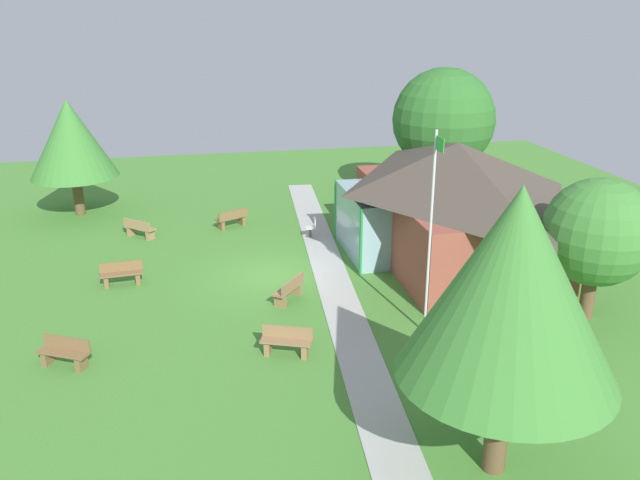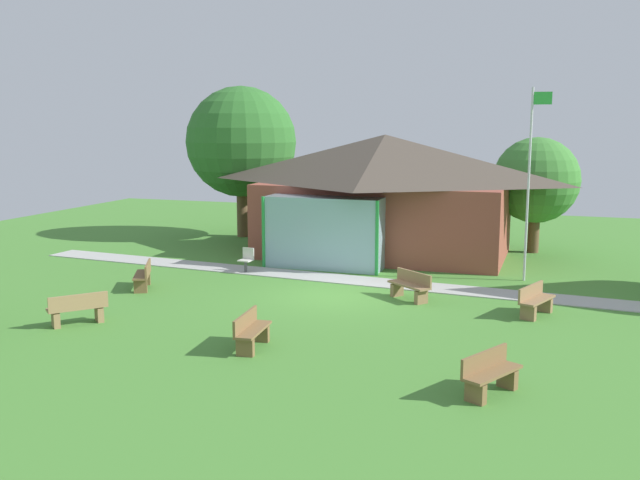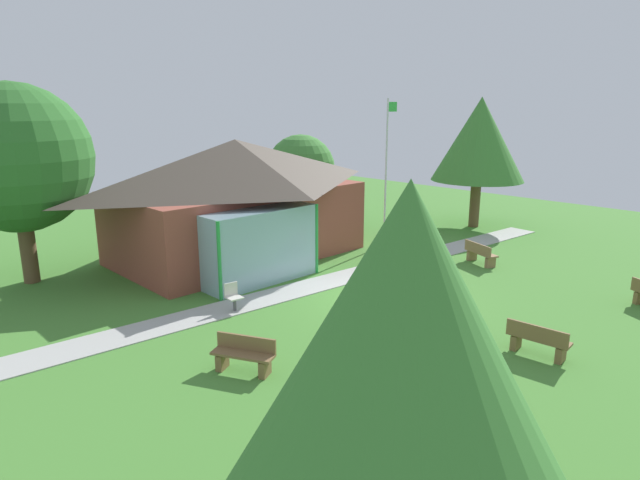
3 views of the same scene
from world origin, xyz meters
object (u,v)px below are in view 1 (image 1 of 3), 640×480
at_px(tree_east_hedge, 513,286).
at_px(pavilion, 450,200).
at_px(bench_mid_left, 232,219).
at_px(bench_front_left, 139,229).
at_px(flagpole, 431,227).
at_px(bench_front_right, 65,353).
at_px(tree_behind_pavilion_left, 444,120).
at_px(patio_chair_west, 312,228).
at_px(bench_rear_near_path, 289,290).
at_px(bench_front_center, 122,274).
at_px(tree_behind_pavilion_right, 597,233).
at_px(bench_mid_right, 287,342).
at_px(tree_lawn_corner, 71,139).

bearing_deg(tree_east_hedge, pavilion, 162.81).
distance_m(bench_mid_left, tree_east_hedge, 18.64).
bearing_deg(bench_front_left, flagpole, -8.62).
bearing_deg(pavilion, bench_front_right, -67.86).
relative_size(pavilion, tree_east_hedge, 1.61).
bearing_deg(tree_behind_pavilion_left, patio_chair_west, -64.21).
relative_size(bench_rear_near_path, bench_front_center, 0.95).
bearing_deg(patio_chair_west, pavilion, -121.77).
bearing_deg(tree_behind_pavilion_left, bench_rear_near_path, -43.43).
bearing_deg(flagpole, bench_front_left, -139.61).
bearing_deg(tree_behind_pavilion_right, bench_mid_left, -137.10).
bearing_deg(bench_mid_left, tree_behind_pavilion_left, -19.39).
relative_size(bench_front_right, bench_mid_right, 0.98).
xyz_separation_m(bench_front_right, tree_behind_pavilion_right, (0.17, 16.13, 2.51)).
bearing_deg(tree_east_hedge, flagpole, 173.40).
xyz_separation_m(bench_front_left, tree_behind_pavilion_right, (10.80, 14.67, 2.51)).
height_order(tree_lawn_corner, tree_behind_pavilion_left, tree_behind_pavilion_left).
relative_size(bench_front_right, tree_behind_pavilion_left, 0.22).
distance_m(bench_front_center, tree_east_hedge, 15.37).
height_order(bench_front_center, bench_front_left, same).
bearing_deg(pavilion, bench_front_left, -112.82).
distance_m(pavilion, bench_front_center, 12.65).
distance_m(tree_behind_pavilion_right, tree_east_hedge, 8.95).
bearing_deg(bench_rear_near_path, tree_lawn_corner, 73.64).
bearing_deg(tree_lawn_corner, bench_front_center, 16.30).
distance_m(bench_front_right, tree_behind_pavilion_left, 20.84).
distance_m(bench_front_left, tree_east_hedge, 19.44).
distance_m(bench_mid_left, bench_front_center, 7.21).
height_order(bench_front_center, tree_behind_pavilion_right, tree_behind_pavilion_right).
distance_m(bench_front_center, tree_behind_pavilion_right, 16.27).
distance_m(bench_mid_left, bench_rear_near_path, 8.39).
bearing_deg(bench_mid_right, tree_behind_pavilion_right, -156.37).
xyz_separation_m(patio_chair_west, tree_lawn_corner, (-5.51, -10.41, 3.28)).
bearing_deg(tree_east_hedge, bench_front_center, -143.72).
height_order(flagpole, bench_mid_right, flagpole).
relative_size(bench_rear_near_path, tree_behind_pavilion_right, 0.31).
distance_m(bench_mid_left, bench_mid_right, 11.88).
xyz_separation_m(bench_mid_left, bench_mid_right, (11.86, 0.69, 0.00)).
xyz_separation_m(bench_front_left, tree_lawn_corner, (-4.08, -3.03, 3.29)).
bearing_deg(bench_mid_right, bench_front_left, -46.03).
distance_m(patio_chair_west, tree_behind_pavilion_right, 12.13).
bearing_deg(bench_rear_near_path, bench_front_center, 103.83).
bearing_deg(bench_front_right, pavilion, -130.30).
height_order(pavilion, tree_behind_pavilion_right, pavilion).
distance_m(pavilion, bench_front_right, 14.82).
relative_size(bench_front_center, patio_chair_west, 1.78).
bearing_deg(bench_front_right, tree_behind_pavilion_left, -114.11).
bearing_deg(bench_front_left, pavilion, 18.17).
bearing_deg(bench_front_left, tree_behind_pavilion_right, 4.63).
bearing_deg(bench_mid_right, bench_rear_near_path, -79.13).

